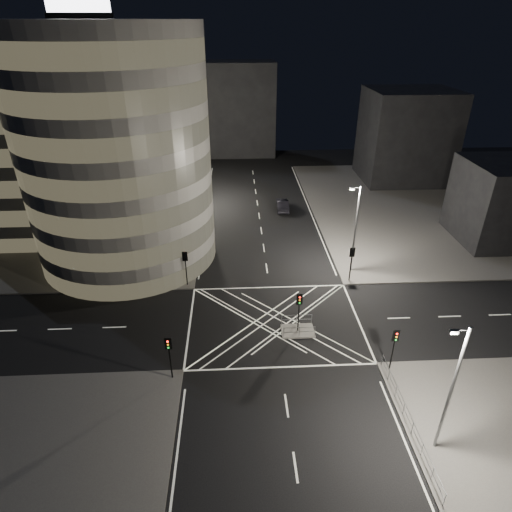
{
  "coord_description": "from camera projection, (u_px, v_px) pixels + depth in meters",
  "views": [
    {
      "loc": [
        -3.43,
        -32.2,
        25.21
      ],
      "look_at": [
        -1.36,
        7.6,
        3.0
      ],
      "focal_mm": 30.0,
      "sensor_mm": 36.0,
      "label": 1
    }
  ],
  "objects": [
    {
      "name": "sedan",
      "position": [
        282.0,
        205.0,
        63.85
      ],
      "size": [
        1.84,
        4.93,
        1.61
      ],
      "primitive_type": "imported",
      "rotation": [
        0.0,
        0.0,
        3.11
      ],
      "color": "black",
      "rests_on": "ground"
    },
    {
      "name": "sidewalk_far_left",
      "position": [
        61.0,
        214.0,
        62.72
      ],
      "size": [
        42.0,
        42.0,
        0.15
      ],
      "primitive_type": "cube",
      "color": "#52504D",
      "rests_on": "ground"
    },
    {
      "name": "traffic_signal_nl",
      "position": [
        169.0,
        351.0,
        32.77
      ],
      "size": [
        0.55,
        0.22,
        4.0
      ],
      "color": "black",
      "rests_on": "sidewalk_near_left"
    },
    {
      "name": "building_right_far",
      "position": [
        406.0,
        136.0,
        72.86
      ],
      "size": [
        14.0,
        12.0,
        15.0
      ],
      "primitive_type": "cube",
      "color": "black",
      "rests_on": "sidewalk_far_right"
    },
    {
      "name": "traffic_signal_nr",
      "position": [
        395.0,
        343.0,
        33.57
      ],
      "size": [
        0.55,
        0.22,
        4.0
      ],
      "color": "black",
      "rests_on": "sidewalk_near_right"
    },
    {
      "name": "building_far_end",
      "position": [
        230.0,
        110.0,
        86.55
      ],
      "size": [
        18.0,
        8.0,
        18.0
      ],
      "primitive_type": "cube",
      "color": "black",
      "rests_on": "ground"
    },
    {
      "name": "street_lamp_right_far",
      "position": [
        355.0,
        227.0,
        46.1
      ],
      "size": [
        1.25,
        0.25,
        10.0
      ],
      "color": "slate",
      "rests_on": "sidewalk_far_right"
    },
    {
      "name": "railing_island_north",
      "position": [
        297.0,
        319.0,
        39.74
      ],
      "size": [
        2.8,
        0.06,
        1.1
      ],
      "primitive_type": "cube",
      "color": "slate",
      "rests_on": "central_island"
    },
    {
      "name": "railing_near_right",
      "position": [
        408.0,
        418.0,
        29.95
      ],
      "size": [
        0.06,
        11.7,
        1.1
      ],
      "primitive_type": "cube",
      "color": "slate",
      "rests_on": "sidewalk_near_right"
    },
    {
      "name": "railing_island_south",
      "position": [
        299.0,
        332.0,
        38.17
      ],
      "size": [
        2.8,
        0.06,
        1.1
      ],
      "primitive_type": "cube",
      "color": "slate",
      "rests_on": "central_island"
    },
    {
      "name": "street_lamp_right_near",
      "position": [
        451.0,
        387.0,
        26.04
      ],
      "size": [
        1.25,
        0.25,
        10.0
      ],
      "color": "slate",
      "rests_on": "sidewalk_near_right"
    },
    {
      "name": "traffic_signal_fl",
      "position": [
        185.0,
        262.0,
        44.63
      ],
      "size": [
        0.55,
        0.22,
        4.0
      ],
      "color": "black",
      "rests_on": "sidewalk_far_left"
    },
    {
      "name": "traffic_signal_fr",
      "position": [
        352.0,
        258.0,
        45.43
      ],
      "size": [
        0.55,
        0.22,
        4.0
      ],
      "color": "black",
      "rests_on": "sidewalk_far_right"
    },
    {
      "name": "office_tower_curved",
      "position": [
        85.0,
        141.0,
        49.76
      ],
      "size": [
        30.0,
        29.0,
        27.2
      ],
      "color": "gray",
      "rests_on": "sidewalk_far_left"
    },
    {
      "name": "building_right_near",
      "position": [
        503.0,
        202.0,
        53.33
      ],
      "size": [
        10.0,
        10.0,
        10.0
      ],
      "primitive_type": "cube",
      "color": "black",
      "rests_on": "sidewalk_far_right"
    },
    {
      "name": "sidewalk_far_right",
      "position": [
        447.0,
        206.0,
        65.35
      ],
      "size": [
        42.0,
        42.0,
        0.15
      ],
      "primitive_type": "cube",
      "color": "#52504D",
      "rests_on": "ground"
    },
    {
      "name": "tree_c",
      "position": [
        182.0,
        200.0,
        56.28
      ],
      "size": [
        3.62,
        3.62,
        6.22
      ],
      "color": "black",
      "rests_on": "sidewalk_far_left"
    },
    {
      "name": "ground",
      "position": [
        275.0,
        322.0,
        40.52
      ],
      "size": [
        120.0,
        120.0,
        0.0
      ],
      "primitive_type": "plane",
      "color": "black",
      "rests_on": "ground"
    },
    {
      "name": "tree_d",
      "position": [
        185.0,
        176.0,
        60.93
      ],
      "size": [
        4.55,
        4.55,
        7.95
      ],
      "color": "black",
      "rests_on": "sidewalk_far_left"
    },
    {
      "name": "street_lamp_left_near",
      "position": [
        182.0,
        219.0,
        47.86
      ],
      "size": [
        1.25,
        0.25,
        10.0
      ],
      "color": "slate",
      "rests_on": "sidewalk_far_left"
    },
    {
      "name": "central_island",
      "position": [
        298.0,
        331.0,
        39.26
      ],
      "size": [
        3.0,
        2.0,
        0.15
      ],
      "primitive_type": "cube",
      "color": "slate",
      "rests_on": "ground"
    },
    {
      "name": "street_lamp_left_far",
      "position": [
        194.0,
        169.0,
        63.56
      ],
      "size": [
        1.25,
        0.25,
        10.0
      ],
      "color": "slate",
      "rests_on": "sidewalk_far_left"
    },
    {
      "name": "traffic_signal_island",
      "position": [
        299.0,
        306.0,
        37.88
      ],
      "size": [
        0.55,
        0.22,
        4.0
      ],
      "color": "black",
      "rests_on": "central_island"
    },
    {
      "name": "tree_b",
      "position": [
        176.0,
        210.0,
        50.49
      ],
      "size": [
        5.03,
        5.03,
        8.16
      ],
      "color": "black",
      "rests_on": "sidewalk_far_left"
    },
    {
      "name": "office_block_rear",
      "position": [
        121.0,
        115.0,
        70.73
      ],
      "size": [
        24.0,
        16.0,
        22.0
      ],
      "primitive_type": "cube",
      "color": "gray",
      "rests_on": "sidewalk_far_left"
    },
    {
      "name": "tree_a",
      "position": [
        170.0,
        239.0,
        45.7
      ],
      "size": [
        3.95,
        3.95,
        6.64
      ],
      "color": "black",
      "rests_on": "sidewalk_far_left"
    },
    {
      "name": "tree_e",
      "position": [
        189.0,
        171.0,
        66.73
      ],
      "size": [
        3.92,
        3.92,
        6.43
      ],
      "color": "black",
      "rests_on": "sidewalk_far_left"
    }
  ]
}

